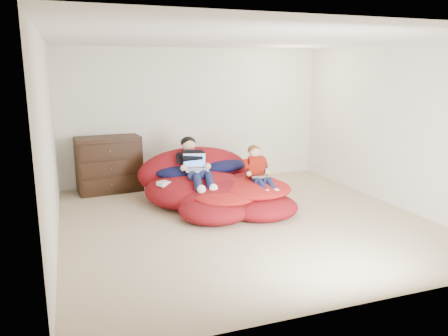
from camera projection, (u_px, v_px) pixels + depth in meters
room_shell at (244, 205)px, 6.19m from camera, size 5.10×5.10×2.77m
dresser at (109, 164)px, 7.62m from camera, size 1.13×0.66×0.97m
beanbag_pile at (215, 188)px, 6.96m from camera, size 2.29×2.34×0.91m
cream_pillow at (173, 159)px, 7.38m from camera, size 0.44×0.28×0.28m
older_boy at (194, 163)px, 6.90m from camera, size 0.39×1.22×0.68m
younger_boy at (258, 169)px, 6.69m from camera, size 0.28×0.81×0.64m
laptop_white at (196, 166)px, 6.80m from camera, size 0.40×0.40×0.25m
laptop_black at (258, 173)px, 6.70m from camera, size 0.32×0.33×0.21m
power_adapter at (164, 184)px, 6.59m from camera, size 0.22×0.22×0.06m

